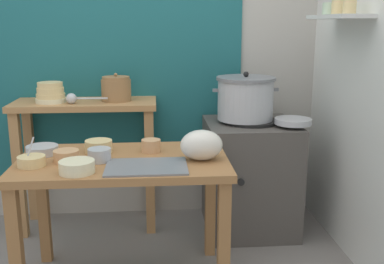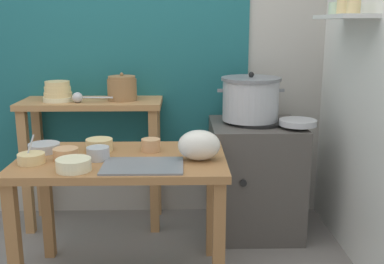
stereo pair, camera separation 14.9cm
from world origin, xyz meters
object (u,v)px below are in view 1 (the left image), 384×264
Objects in this scene: back_shelf_table at (86,133)px; bowl_stack_enamel at (51,93)px; steamer_pot at (245,98)px; wide_pan at (293,121)px; prep_bowl_0 at (66,156)px; prep_bowl_1 at (77,166)px; serving_tray at (147,167)px; ladle at (73,99)px; plastic_bag at (201,145)px; prep_table at (124,178)px; clay_pot at (116,89)px; prep_bowl_6 at (31,161)px; prep_bowl_4 at (42,150)px; prep_bowl_5 at (99,154)px; stove_block at (250,176)px; prep_bowl_3 at (151,145)px; prep_bowl_2 at (99,146)px.

bowl_stack_enamel is (-0.21, -0.04, 0.28)m from back_shelf_table.
steamer_pot is 0.35m from wide_pan.
prep_bowl_0 is 0.20m from prep_bowl_1.
bowl_stack_enamel reaches higher than prep_bowl_1.
bowl_stack_enamel is at bearing 125.24° from serving_tray.
ladle is 1.07m from plastic_bag.
prep_table is 5.54× the size of bowl_stack_enamel.
serving_tray is 3.07× the size of prep_bowl_0.
clay_pot reaches higher than prep_bowl_6.
prep_bowl_1 reaches higher than prep_bowl_4.
serving_tray is at bearing -54.76° from bowl_stack_enamel.
steamer_pot is 3.40× the size of prep_bowl_0.
back_shelf_table reaches higher than serving_tray.
back_shelf_table is 5.60× the size of prep_bowl_4.
wide_pan is at bearing -11.77° from back_shelf_table.
steamer_pot is at bearing -3.30° from bowl_stack_enamel.
back_shelf_table is 8.07× the size of prep_bowl_5.
prep_bowl_0 is at bearing -84.01° from ladle.
prep_bowl_4 is (-0.14, -0.65, 0.07)m from back_shelf_table.
prep_bowl_5 reaches higher than stove_block.
clay_pot is at bearing 96.30° from prep_table.
prep_bowl_5 is (-1.17, -0.53, -0.04)m from wide_pan.
plastic_bag is 0.87m from prep_bowl_4.
prep_table is 9.24× the size of prep_bowl_5.
prep_bowl_5 is 0.33m from prep_bowl_6.
back_shelf_table is 1.00m from prep_bowl_1.
prep_table is at bearing -61.97° from ladle.
prep_bowl_1 is (-0.20, -0.22, 0.14)m from prep_table.
serving_tray is 3.36× the size of prep_bowl_5.
serving_tray is at bearing -26.86° from prep_bowl_4.
prep_bowl_0 is at bearing -148.46° from stove_block.
prep_bowl_3 reaches higher than stove_block.
steamer_pot is 0.87m from clay_pot.
serving_tray is at bearing -144.79° from wide_pan.
prep_bowl_5 is (-0.12, -0.04, 0.15)m from prep_table.
wide_pan reaches higher than prep_bowl_0.
bowl_stack_enamel is (-1.33, 0.09, 0.58)m from stove_block.
bowl_stack_enamel is 1.88× the size of prep_bowl_3.
prep_table is at bearing -139.69° from steamer_pot.
prep_bowl_3 is (0.23, -0.65, -0.22)m from clay_pot.
prep_bowl_0 is at bearing -160.33° from prep_bowl_3.
steamer_pot is 1.33m from prep_bowl_1.
prep_bowl_0 is 0.46m from prep_bowl_3.
bowl_stack_enamel is at bearing 108.03° from prep_bowl_1.
prep_bowl_2 is 0.17m from prep_bowl_5.
steamer_pot is 1.64× the size of ladle.
wide_pan is 1.39× the size of prep_bowl_4.
ladle is at bearing 136.33° from plastic_bag.
prep_bowl_2 and prep_bowl_5 have the same top height.
stove_block is at bearing -4.06° from bowl_stack_enamel.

